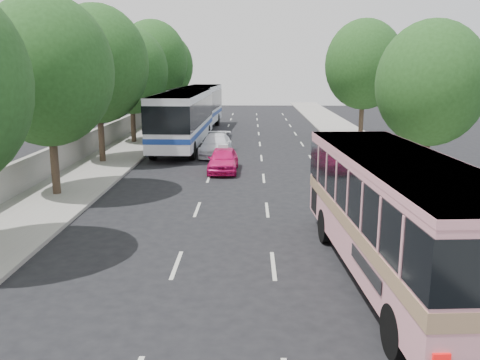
{
  "coord_description": "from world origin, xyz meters",
  "views": [
    {
      "loc": [
        0.31,
        -16.2,
        5.84
      ],
      "look_at": [
        -0.09,
        2.5,
        1.6
      ],
      "focal_mm": 38.0,
      "sensor_mm": 36.0,
      "label": 1
    }
  ],
  "objects_px": {
    "pink_bus": "(398,206)",
    "tour_coach_front": "(183,115)",
    "pink_taxi": "(223,160)",
    "white_pickup": "(216,145)",
    "tour_coach_rear": "(198,105)"
  },
  "relations": [
    {
      "from": "pink_taxi",
      "to": "tour_coach_rear",
      "type": "distance_m",
      "value": 18.55
    },
    {
      "from": "white_pickup",
      "to": "tour_coach_front",
      "type": "height_order",
      "value": "tour_coach_front"
    },
    {
      "from": "pink_taxi",
      "to": "white_pickup",
      "type": "distance_m",
      "value": 5.29
    },
    {
      "from": "white_pickup",
      "to": "tour_coach_front",
      "type": "bearing_deg",
      "value": 132.08
    },
    {
      "from": "pink_bus",
      "to": "pink_taxi",
      "type": "distance_m",
      "value": 15.78
    },
    {
      "from": "tour_coach_rear",
      "to": "white_pickup",
      "type": "bearing_deg",
      "value": -75.74
    },
    {
      "from": "white_pickup",
      "to": "tour_coach_rear",
      "type": "height_order",
      "value": "tour_coach_rear"
    },
    {
      "from": "pink_bus",
      "to": "tour_coach_front",
      "type": "distance_m",
      "value": 24.51
    },
    {
      "from": "pink_bus",
      "to": "pink_taxi",
      "type": "bearing_deg",
      "value": 106.83
    },
    {
      "from": "pink_taxi",
      "to": "tour_coach_front",
      "type": "xyz_separation_m",
      "value": [
        -3.27,
        8.17,
        1.71
      ]
    },
    {
      "from": "pink_bus",
      "to": "pink_taxi",
      "type": "relative_size",
      "value": 2.77
    },
    {
      "from": "pink_bus",
      "to": "tour_coach_front",
      "type": "xyz_separation_m",
      "value": [
        -8.75,
        22.89,
        0.22
      ]
    },
    {
      "from": "tour_coach_front",
      "to": "pink_taxi",
      "type": "bearing_deg",
      "value": -66.9
    },
    {
      "from": "white_pickup",
      "to": "tour_coach_rear",
      "type": "xyz_separation_m",
      "value": [
        -2.5,
        12.95,
        1.68
      ]
    },
    {
      "from": "pink_bus",
      "to": "tour_coach_front",
      "type": "bearing_deg",
      "value": 107.33
    }
  ]
}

